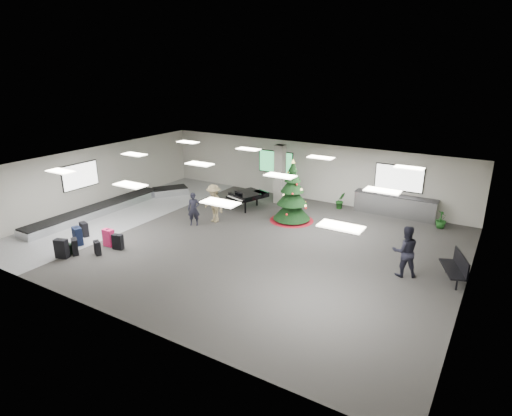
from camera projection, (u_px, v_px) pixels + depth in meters
The scene contains 20 objects.
ground at pixel (239, 239), 18.69m from camera, with size 18.00×18.00×0.00m, color #32312E.
room_envelope at pixel (239, 183), 18.67m from camera, with size 18.02×14.02×3.21m.
baggage_carousel at pixel (113, 206), 22.41m from camera, with size 2.28×9.71×0.43m.
service_counter at pixel (395, 205), 21.44m from camera, with size 4.05×0.65×1.08m.
suitcase_0 at pixel (62, 249), 16.82m from camera, with size 0.56×0.42×0.80m.
suitcase_1 at pixel (75, 247), 17.15m from camera, with size 0.48×0.42×0.68m.
pink_suitcase at pixel (109, 238), 17.93m from camera, with size 0.48×0.28×0.76m.
suitcase_3 at pixel (118, 242), 17.62m from camera, with size 0.47×0.33×0.67m.
navy_suitcase at pixel (78, 236), 18.04m from camera, with size 0.57×0.45×0.79m.
green_duffel at pixel (67, 248), 17.31m from camera, with size 0.60×0.31×0.42m.
suitcase_7 at pixel (97, 248), 17.15m from camera, with size 0.44×0.35×0.58m.
suitcase_8 at pixel (84, 229), 18.96m from camera, with size 0.49×0.36×0.66m.
christmas_tree at pixel (292, 200), 20.63m from camera, with size 2.16×2.16×3.08m.
grand_piano at pixel (247, 195), 22.51m from camera, with size 1.82×2.09×1.01m.
bench at pixel (456, 267), 14.89m from camera, with size 1.14×1.71×1.03m.
traveler_a at pixel (194, 209), 20.13m from camera, with size 0.58×0.38×1.58m, color black.
traveler_b at pixel (214, 203), 20.50m from camera, with size 1.20×0.69×1.86m, color #9A875F.
traveler_bench at pixel (405, 251), 15.22m from camera, with size 0.93×0.72×1.91m, color black.
potted_plant_left at pixel (340, 200), 22.52m from camera, with size 0.50×0.40×0.91m, color #173912.
potted_plant_right at pixel (441, 219), 19.88m from camera, with size 0.48×0.48×0.85m, color #173912.
Camera 1 is at (9.62, -14.36, 7.29)m, focal length 30.00 mm.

